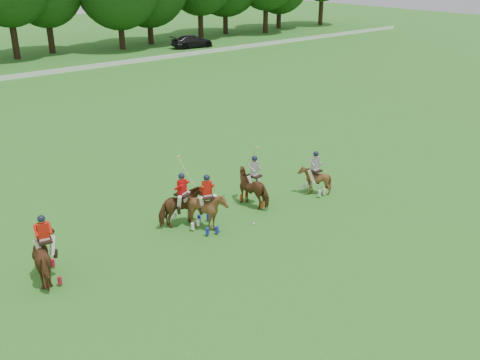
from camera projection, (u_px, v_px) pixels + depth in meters
ground at (282, 259)px, 19.65m from camera, size 180.00×180.00×0.00m
car_right at (192, 41)px, 64.62m from camera, size 5.35×2.79×1.48m
polo_red_a at (47, 256)px, 18.13m from camera, size 1.33×2.20×2.43m
polo_red_b at (183, 207)px, 21.76m from camera, size 1.99×1.84×2.87m
polo_red_c at (208, 210)px, 21.50m from camera, size 1.79×1.89×2.37m
polo_stripe_a at (254, 187)px, 23.66m from camera, size 1.23×2.03×2.85m
polo_stripe_b at (314, 179)px, 24.79m from camera, size 1.10×1.24×2.10m
polo_ball at (254, 223)px, 22.16m from camera, size 0.09×0.09×0.09m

